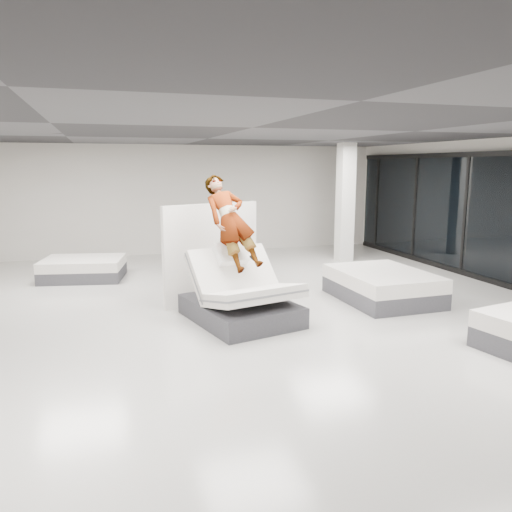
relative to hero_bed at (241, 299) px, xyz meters
name	(u,v)px	position (x,y,z in m)	size (l,w,h in m)	color
room	(253,227)	(0.19, -0.03, 1.21)	(14.00, 14.04, 3.20)	#B5B4AB
hero_bed	(241,299)	(0.00, 0.00, 0.00)	(1.89, 2.25, 1.30)	#3A393F
person	(231,243)	(-0.08, 0.33, 0.92)	(0.66, 0.44, 1.82)	slate
remote	(253,258)	(0.22, 0.04, 0.68)	(0.05, 0.14, 0.03)	black
divider_panel	(212,253)	(-0.20, 1.38, 0.56)	(2.09, 0.09, 1.90)	silver
flat_bed_right_far	(382,286)	(3.00, 0.47, -0.10)	(1.61, 2.12, 0.58)	#3A393F
flat_bed_left_far	(83,269)	(-2.65, 4.15, -0.14)	(2.00, 1.65, 0.49)	#3A393F
column	(345,203)	(4.19, 4.47, 1.21)	(0.40, 0.40, 3.20)	silver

